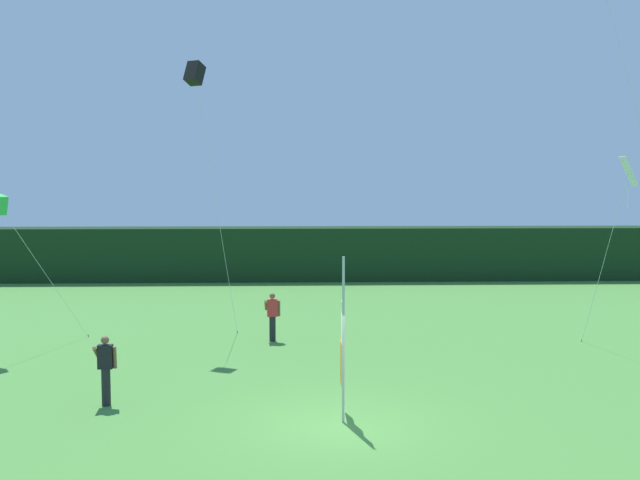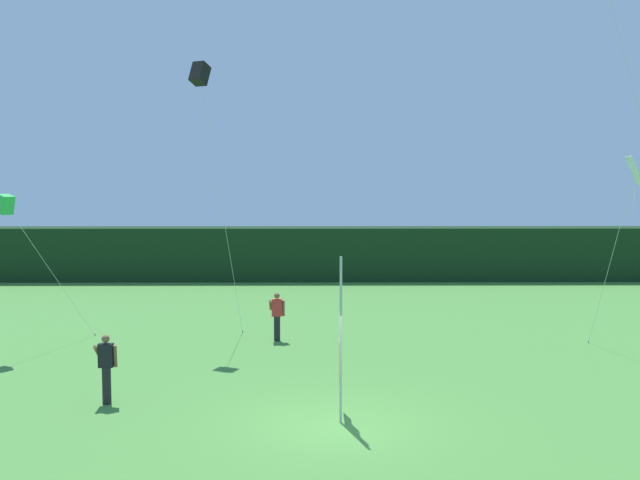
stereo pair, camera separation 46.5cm
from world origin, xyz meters
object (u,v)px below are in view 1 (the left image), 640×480
person_mid_field (106,368)px  kite_white_diamond_0 (627,179)px  banner_flag (342,341)px  kite_black_box_3 (195,75)px  person_near_banner (272,315)px

person_mid_field → kite_white_diamond_0: bearing=15.5°
person_mid_field → banner_flag: bearing=-11.4°
person_mid_field → kite_white_diamond_0: kite_white_diamond_0 is taller
person_mid_field → kite_black_box_3: 11.16m
banner_flag → kite_black_box_3: kite_black_box_3 is taller
kite_white_diamond_0 → person_near_banner: bearing=164.6°
banner_flag → kite_white_diamond_0: size_ratio=0.61×
person_near_banner → kite_white_diamond_0: 12.35m
person_near_banner → person_mid_field: 8.15m
banner_flag → person_mid_field: size_ratio=2.20×
person_near_banner → kite_black_box_3: 8.71m
kite_white_diamond_0 → kite_black_box_3: bearing=166.6°
banner_flag → person_mid_field: bearing=168.6°
banner_flag → kite_white_diamond_0: (9.07, 5.30, 3.80)m
banner_flag → kite_white_diamond_0: kite_white_diamond_0 is taller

